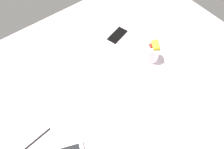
% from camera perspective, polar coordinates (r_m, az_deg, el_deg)
% --- Properties ---
extents(bed_mattress, '(1.80, 1.40, 0.18)m').
position_cam_1_polar(bed_mattress, '(1.56, 0.14, -3.39)').
color(bed_mattress, silver).
rests_on(bed_mattress, ground).
extents(snack_cup, '(0.09, 0.09, 0.14)m').
position_cam_1_polar(snack_cup, '(1.55, 8.88, 5.02)').
color(snack_cup, silver).
rests_on(snack_cup, bed_mattress).
extents(cell_phone, '(0.15, 0.10, 0.01)m').
position_cam_1_polar(cell_phone, '(1.71, 1.18, 8.69)').
color(cell_phone, black).
rests_on(cell_phone, bed_mattress).
extents(pillow, '(0.52, 0.36, 0.13)m').
position_cam_1_polar(pillow, '(1.46, 23.46, -5.27)').
color(pillow, white).
rests_on(pillow, bed_mattress).
extents(charger_cable, '(0.17, 0.03, 0.01)m').
position_cam_1_polar(charger_cable, '(1.37, -16.39, -13.67)').
color(charger_cable, black).
rests_on(charger_cable, bed_mattress).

